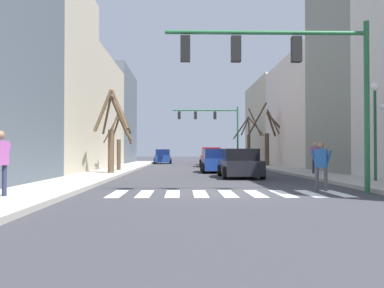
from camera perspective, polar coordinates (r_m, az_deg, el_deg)
The scene contains 21 objects.
ground_plane at distance 15.15m, azimuth 4.41°, elevation -6.17°, with size 240.00×240.00×0.00m, color #38383D.
sidewalk_left at distance 15.77m, azimuth -18.53°, elevation -5.65°, with size 2.60×90.00×0.15m.
building_row_left at distance 35.52m, azimuth -15.94°, elevation 5.25°, with size 6.00×50.15×11.75m.
building_row_right at distance 36.74m, azimuth 17.77°, elevation 5.55°, with size 6.00×53.98×12.75m.
crosswalk_stripes at distance 14.76m, azimuth 4.57°, elevation -6.30°, with size 7.65×2.60×0.01m.
traffic_signal_near at distance 15.31m, azimuth 12.27°, elevation 9.79°, with size 6.74×0.28×5.69m.
traffic_signal_far at distance 49.08m, azimuth 2.74°, elevation 2.88°, with size 7.20×0.28×6.32m.
street_lamp_right_corner at distance 20.49m, azimuth 22.22°, elevation 3.92°, with size 0.95×0.36×4.16m.
car_driving_toward_lane at distance 29.94m, azimuth 3.23°, elevation -2.21°, with size 2.16×4.45×1.57m.
car_parked_left_far at distance 53.00m, azimuth -3.71°, elevation -1.65°, with size 2.00×4.14×1.67m.
car_parked_right_mid at distance 24.02m, azimuth 6.09°, elevation -2.54°, with size 2.13×4.86×1.53m.
car_at_intersection at distance 47.02m, azimuth 2.36°, elevation -1.74°, with size 2.13×4.11×1.67m.
car_parked_left_mid at distance 41.30m, azimuth 2.40°, elevation -1.77°, with size 1.97×4.71×1.77m.
car_parked_right_near at distance 35.20m, azimuth 3.66°, elevation -2.00°, with size 2.02×4.13×1.62m.
pedestrian_near_right_corner at distance 26.13m, azimuth 15.40°, elevation -1.36°, with size 0.49×0.68×1.76m.
pedestrian_waiting_at_curb at distance 13.29m, azimuth -23.18°, elevation -1.58°, with size 0.40×0.74×1.80m.
pedestrian_on_right_sidewalk at distance 16.30m, azimuth 16.09°, elevation -2.16°, with size 0.69×0.44×1.73m.
street_tree_left_far at distance 41.51m, azimuth 9.66°, elevation 0.77°, with size 3.57×3.27×5.77m.
street_tree_right_far at distance 30.79m, azimuth -9.29°, elevation 0.33°, with size 2.02×1.63×4.11m.
street_tree_right_near at distance 26.78m, azimuth -10.00°, elevation 1.72°, with size 2.28×3.90×4.90m.
street_tree_left_near at distance 50.78m, azimuth 7.25°, elevation 0.64°, with size 3.35×2.45×6.15m.
Camera 1 is at (-1.50, -15.02, 1.36)m, focal length 42.00 mm.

